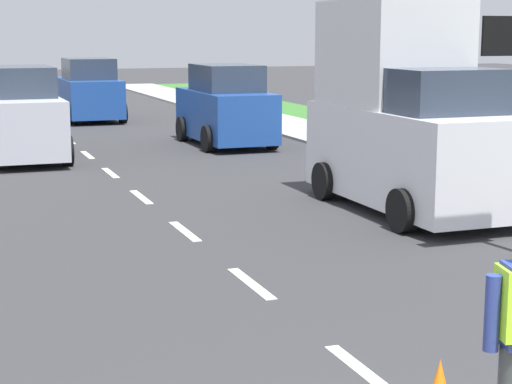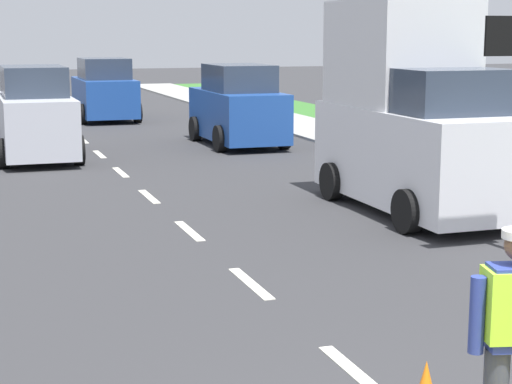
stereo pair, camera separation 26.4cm
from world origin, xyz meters
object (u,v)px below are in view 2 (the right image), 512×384
car_parked_far (238,108)px  car_outgoing_far (104,92)px  delivery_truck (415,116)px  car_oncoming_second (35,116)px

car_parked_far → car_outgoing_far: (-2.33, 7.88, -0.01)m
delivery_truck → car_parked_far: delivery_truck is taller
car_outgoing_far → car_oncoming_second: car_oncoming_second is taller
delivery_truck → car_oncoming_second: (-5.59, 8.27, -0.59)m
car_outgoing_far → delivery_truck: bearing=-81.5°
car_outgoing_far → car_oncoming_second: (-3.04, -8.87, 0.04)m
delivery_truck → car_outgoing_far: bearing=98.5°
delivery_truck → car_oncoming_second: size_ratio=1.11×
car_parked_far → car_outgoing_far: car_parked_far is taller
car_parked_far → car_oncoming_second: size_ratio=0.96×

